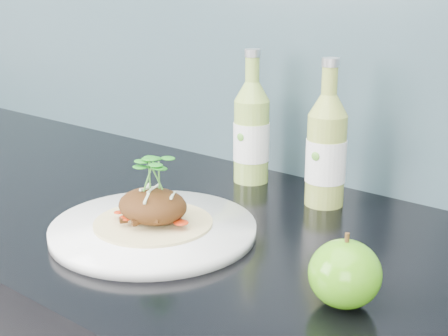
% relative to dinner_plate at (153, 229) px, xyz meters
% --- Properties ---
extents(dinner_plate, '(0.37, 0.37, 0.02)m').
position_rel_dinner_plate_xyz_m(dinner_plate, '(0.00, 0.00, 0.00)').
color(dinner_plate, white).
rests_on(dinner_plate, kitchen_counter).
extents(pork_taco, '(0.17, 0.17, 0.10)m').
position_rel_dinner_plate_xyz_m(pork_taco, '(0.00, -0.00, 0.04)').
color(pork_taco, tan).
rests_on(pork_taco, dinner_plate).
extents(green_apple, '(0.11, 0.11, 0.09)m').
position_rel_dinner_plate_xyz_m(green_apple, '(0.31, -0.01, 0.03)').
color(green_apple, '#37920F').
rests_on(green_apple, kitchen_counter).
extents(cider_bottle_left, '(0.08, 0.08, 0.23)m').
position_rel_dinner_plate_xyz_m(cider_bottle_left, '(-0.04, 0.28, 0.08)').
color(cider_bottle_left, '#92B44B').
rests_on(cider_bottle_left, kitchen_counter).
extents(cider_bottle_right, '(0.08, 0.08, 0.23)m').
position_rel_dinner_plate_xyz_m(cider_bottle_right, '(0.12, 0.26, 0.08)').
color(cider_bottle_right, '#96A946').
rests_on(cider_bottle_right, kitchen_counter).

